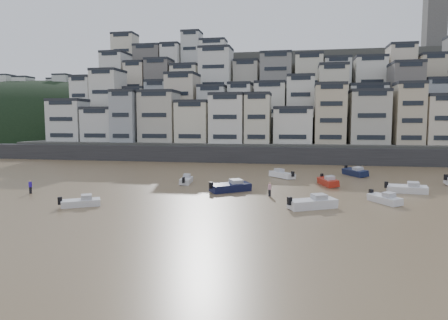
% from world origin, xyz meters
% --- Properties ---
extents(ground, '(400.00, 400.00, 0.00)m').
position_xyz_m(ground, '(0.00, 0.00, 0.00)').
color(ground, olive).
rests_on(ground, ground).
extents(sea_strip, '(340.00, 340.00, 0.00)m').
position_xyz_m(sea_strip, '(-110.00, 145.00, 0.01)').
color(sea_strip, '#496068').
rests_on(sea_strip, ground).
extents(harbor_wall, '(140.00, 3.00, 3.50)m').
position_xyz_m(harbor_wall, '(10.00, 65.00, 1.75)').
color(harbor_wall, '#38383A').
rests_on(harbor_wall, ground).
extents(hillside, '(141.04, 66.00, 50.00)m').
position_xyz_m(hillside, '(14.73, 104.84, 13.01)').
color(hillside, '#4C4C47').
rests_on(hillside, ground).
extents(headland, '(216.00, 135.00, 53.33)m').
position_xyz_m(headland, '(-95.00, 135.00, 0.02)').
color(headland, black).
rests_on(headland, ground).
extents(boat_a, '(5.89, 4.42, 1.56)m').
position_xyz_m(boat_a, '(14.26, 20.58, 0.78)').
color(boat_a, white).
rests_on(boat_a, ground).
extents(boat_b, '(3.67, 4.81, 1.28)m').
position_xyz_m(boat_b, '(22.23, 24.79, 0.64)').
color(boat_b, silver).
rests_on(boat_b, ground).
extents(boat_c, '(5.87, 5.20, 1.62)m').
position_xyz_m(boat_c, '(4.17, 28.81, 0.81)').
color(boat_c, '#12173A').
rests_on(boat_c, ground).
extents(boat_d, '(5.40, 2.32, 1.43)m').
position_xyz_m(boat_d, '(26.39, 32.02, 0.71)').
color(boat_d, white).
rests_on(boat_d, ground).
extents(boat_e, '(3.15, 5.61, 1.46)m').
position_xyz_m(boat_e, '(16.92, 36.32, 0.73)').
color(boat_e, '#AE2315').
rests_on(boat_e, ground).
extents(boat_f, '(2.08, 4.89, 1.29)m').
position_xyz_m(boat_f, '(-3.39, 34.45, 0.65)').
color(boat_f, silver).
rests_on(boat_f, ground).
extents(boat_h, '(4.95, 5.24, 1.48)m').
position_xyz_m(boat_h, '(10.21, 42.77, 0.74)').
color(boat_h, white).
rests_on(boat_h, ground).
extents(boat_i, '(4.24, 6.17, 1.61)m').
position_xyz_m(boat_i, '(22.09, 47.48, 0.81)').
color(boat_i, '#121B3A').
rests_on(boat_i, ground).
extents(boat_j, '(4.46, 3.45, 1.19)m').
position_xyz_m(boat_j, '(-10.10, 17.02, 0.59)').
color(boat_j, silver).
rests_on(boat_j, ground).
extents(person_blue, '(0.44, 0.44, 1.74)m').
position_xyz_m(person_blue, '(-20.48, 22.95, 0.87)').
color(person_blue, '#3117B3').
rests_on(person_blue, ground).
extents(person_pink, '(0.44, 0.44, 1.74)m').
position_xyz_m(person_pink, '(9.36, 26.65, 0.87)').
color(person_pink, '#CD90A1').
rests_on(person_pink, ground).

